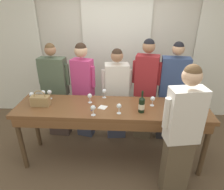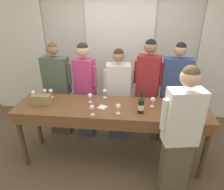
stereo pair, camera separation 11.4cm
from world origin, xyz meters
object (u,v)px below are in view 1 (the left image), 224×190
at_px(wine_glass_back_left, 104,91).
at_px(wine_glass_back_mid, 43,93).
at_px(wine_bottle, 142,104).
at_px(wine_glass_center_mid, 189,94).
at_px(handbag, 40,101).
at_px(wine_glass_center_left, 153,99).
at_px(wine_glass_front_mid, 171,93).
at_px(wine_glass_front_right, 32,95).
at_px(guest_navy_coat, 172,93).
at_px(tasting_bar, 112,113).
at_px(wine_glass_near_host, 93,108).
at_px(guest_striped_shirt, 145,91).
at_px(host_pouring, 181,134).
at_px(wine_glass_center_right, 49,92).
at_px(wine_glass_back_right, 90,96).
at_px(guest_olive_jacket, 56,91).
at_px(wine_glass_front_left, 119,106).
at_px(guest_cream_sweater, 117,95).
at_px(guest_pink_top, 83,90).

height_order(wine_glass_back_left, wine_glass_back_mid, same).
xyz_separation_m(wine_bottle, wine_glass_center_mid, (0.74, 0.40, -0.01)).
bearing_deg(wine_glass_center_mid, wine_glass_back_left, 179.30).
relative_size(handbag, wine_glass_center_left, 1.80).
relative_size(wine_glass_front_mid, wine_glass_center_mid, 1.00).
distance_m(wine_glass_front_right, guest_navy_coat, 2.28).
bearing_deg(tasting_bar, wine_glass_near_host, -135.19).
bearing_deg(guest_striped_shirt, host_pouring, -75.09).
height_order(guest_striped_shirt, guest_navy_coat, guest_striped_shirt).
bearing_deg(wine_glass_center_mid, wine_glass_front_mid, 179.44).
bearing_deg(wine_glass_center_mid, wine_glass_front_right, -175.97).
bearing_deg(wine_glass_center_right, guest_striped_shirt, 16.13).
bearing_deg(wine_bottle, wine_glass_center_mid, 28.35).
bearing_deg(wine_glass_center_mid, guest_navy_coat, 112.34).
bearing_deg(tasting_bar, host_pouring, -31.68).
xyz_separation_m(handbag, host_pouring, (1.89, -0.52, -0.12)).
xyz_separation_m(tasting_bar, wine_glass_back_left, (-0.13, 0.30, 0.20)).
bearing_deg(wine_glass_back_right, guest_olive_jacket, 142.97).
distance_m(wine_glass_front_right, wine_glass_back_right, 0.88).
distance_m(tasting_bar, wine_glass_front_mid, 0.96).
relative_size(wine_glass_front_left, guest_cream_sweater, 0.09).
bearing_deg(guest_navy_coat, wine_glass_back_mid, -167.63).
relative_size(wine_glass_center_right, wine_glass_back_mid, 1.00).
distance_m(handbag, guest_olive_jacket, 0.68).
height_order(tasting_bar, guest_cream_sweater, guest_cream_sweater).
distance_m(guest_olive_jacket, host_pouring, 2.23).
bearing_deg(wine_glass_front_mid, wine_glass_back_mid, -177.42).
bearing_deg(wine_glass_back_right, wine_glass_center_right, 171.77).
relative_size(handbag, wine_glass_back_left, 1.80).
distance_m(guest_cream_sweater, host_pouring, 1.44).
distance_m(wine_bottle, guest_pink_top, 1.22).
xyz_separation_m(wine_glass_back_right, guest_olive_jacket, (-0.70, 0.53, -0.19)).
distance_m(wine_glass_back_right, host_pouring, 1.36).
xyz_separation_m(wine_glass_center_mid, guest_cream_sweater, (-1.10, 0.37, -0.22)).
xyz_separation_m(guest_olive_jacket, guest_striped_shirt, (1.58, -0.00, 0.06)).
distance_m(wine_glass_center_left, wine_glass_back_right, 0.92).
distance_m(wine_bottle, guest_striped_shirt, 0.79).
xyz_separation_m(wine_glass_center_left, wine_glass_near_host, (-0.82, -0.31, 0.00)).
xyz_separation_m(wine_glass_front_mid, wine_glass_center_right, (-1.86, -0.07, -0.00)).
distance_m(handbag, wine_glass_front_right, 0.22).
xyz_separation_m(guest_pink_top, host_pouring, (1.39, -1.18, -0.00)).
relative_size(wine_glass_back_right, guest_navy_coat, 0.08).
bearing_deg(wine_glass_front_right, handbag, -35.19).
bearing_deg(tasting_bar, wine_glass_front_right, 174.24).
bearing_deg(wine_glass_back_left, wine_glass_back_right, -137.89).
height_order(wine_glass_front_left, guest_striped_shirt, guest_striped_shirt).
distance_m(wine_glass_front_left, wine_glass_center_left, 0.54).
bearing_deg(host_pouring, guest_pink_top, 139.58).
relative_size(handbag, wine_glass_near_host, 1.80).
relative_size(handbag, guest_striped_shirt, 0.14).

